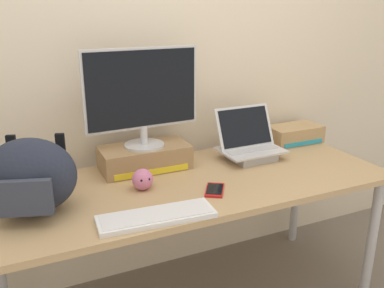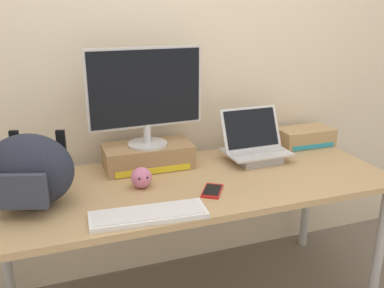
# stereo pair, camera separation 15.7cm
# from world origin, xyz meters

# --- Properties ---
(back_wall) EXTENTS (7.00, 0.10, 2.60)m
(back_wall) POSITION_xyz_m (0.00, 0.47, 1.30)
(back_wall) COLOR beige
(back_wall) RESTS_ON ground
(desk) EXTENTS (1.89, 0.74, 0.71)m
(desk) POSITION_xyz_m (0.00, 0.00, 0.65)
(desk) COLOR tan
(desk) RESTS_ON ground
(toner_box_yellow) EXTENTS (0.44, 0.23, 0.12)m
(toner_box_yellow) POSITION_xyz_m (-0.15, 0.24, 0.77)
(toner_box_yellow) COLOR #9E7A51
(toner_box_yellow) RESTS_ON desk
(desktop_monitor) EXTENTS (0.57, 0.20, 0.48)m
(desktop_monitor) POSITION_xyz_m (-0.15, 0.24, 1.09)
(desktop_monitor) COLOR silver
(desktop_monitor) RESTS_ON toner_box_yellow
(open_laptop) EXTENTS (0.34, 0.24, 0.27)m
(open_laptop) POSITION_xyz_m (0.41, 0.15, 0.77)
(open_laptop) COLOR #ADADB2
(open_laptop) RESTS_ON desk
(external_keyboard) EXTENTS (0.46, 0.18, 0.02)m
(external_keyboard) POSITION_xyz_m (-0.28, -0.28, 0.72)
(external_keyboard) COLOR white
(external_keyboard) RESTS_ON desk
(messenger_backpack) EXTENTS (0.41, 0.34, 0.30)m
(messenger_backpack) POSITION_xyz_m (-0.70, -0.02, 0.86)
(messenger_backpack) COLOR #232838
(messenger_backpack) RESTS_ON desk
(coffee_mug) EXTENTS (0.12, 0.08, 0.09)m
(coffee_mug) POSITION_xyz_m (-0.60, 0.21, 0.76)
(coffee_mug) COLOR black
(coffee_mug) RESTS_ON desk
(cell_phone) EXTENTS (0.14, 0.16, 0.01)m
(cell_phone) POSITION_xyz_m (0.04, -0.15, 0.72)
(cell_phone) COLOR red
(cell_phone) RESTS_ON desk
(plush_toy) EXTENTS (0.10, 0.10, 0.10)m
(plush_toy) POSITION_xyz_m (-0.24, 0.00, 0.76)
(plush_toy) COLOR #CC7099
(plush_toy) RESTS_ON desk
(toner_box_cyan) EXTENTS (0.32, 0.18, 0.10)m
(toner_box_cyan) POSITION_xyz_m (0.80, 0.28, 0.76)
(toner_box_cyan) COLOR tan
(toner_box_cyan) RESTS_ON desk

